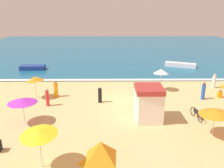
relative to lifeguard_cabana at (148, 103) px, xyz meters
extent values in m
plane|color=#D8B775|center=(-1.90, 3.81, -1.34)|extent=(60.00, 60.00, 0.00)
cube|color=#196084|center=(-1.90, 31.81, -1.29)|extent=(60.00, 44.00, 0.10)
cube|color=white|center=(-1.90, 10.11, -1.23)|extent=(57.00, 0.70, 0.01)
cube|color=white|center=(0.00, 0.00, -0.20)|extent=(1.97, 2.16, 2.27)
cube|color=#A5332D|center=(0.00, 0.00, 1.11)|extent=(1.99, 2.22, 0.36)
cylinder|color=silver|center=(2.24, 6.65, -0.24)|extent=(0.05, 0.05, 2.20)
cone|color=white|center=(2.24, 6.65, 0.68)|extent=(1.62, 1.65, 0.57)
cylinder|color=silver|center=(-6.47, -5.56, -0.25)|extent=(0.05, 0.05, 2.17)
cone|color=yellow|center=(-6.47, -5.56, 0.73)|extent=(2.44, 2.45, 0.51)
cylinder|color=silver|center=(-9.73, 4.65, -0.33)|extent=(0.05, 0.05, 2.02)
cone|color=orange|center=(-9.73, 4.65, 0.53)|extent=(2.12, 2.09, 0.58)
cylinder|color=silver|center=(3.89, -2.45, -0.42)|extent=(0.05, 0.05, 1.83)
cone|color=orange|center=(3.89, -2.45, 0.39)|extent=(2.83, 2.83, 0.43)
cylinder|color=silver|center=(-9.09, -0.49, -0.39)|extent=(0.05, 0.05, 1.89)
cone|color=#B733C6|center=(-9.09, -0.49, 0.44)|extent=(2.90, 2.90, 0.36)
pyramid|color=orange|center=(-3.37, -4.90, -0.79)|extent=(2.41, 2.41, 1.09)
torus|color=black|center=(3.80, -0.38, -1.01)|extent=(0.17, 0.72, 0.72)
torus|color=black|center=(3.64, 0.71, -1.01)|extent=(0.17, 0.72, 0.72)
cube|color=black|center=(3.72, 0.17, -0.79)|extent=(0.19, 0.88, 0.36)
cylinder|color=white|center=(8.02, 7.38, -0.68)|extent=(0.47, 0.47, 1.31)
sphere|color=beige|center=(8.02, 7.38, 0.08)|extent=(0.23, 0.23, 0.23)
cylinder|color=black|center=(-3.75, 3.47, -0.68)|extent=(0.47, 0.47, 1.32)
sphere|color=beige|center=(-3.75, 3.47, 0.08)|extent=(0.22, 0.22, 0.22)
cylinder|color=blue|center=(5.70, 4.18, -0.63)|extent=(0.48, 0.48, 1.40)
sphere|color=brown|center=(5.70, 4.18, 0.17)|extent=(0.23, 0.23, 0.23)
cube|color=orange|center=(7.45, 4.60, -1.05)|extent=(0.39, 0.39, 0.58)
sphere|color=#9E6B47|center=(7.45, 4.60, -0.65)|extent=(0.24, 0.24, 0.24)
cylinder|color=orange|center=(-7.96, 4.93, -0.66)|extent=(0.54, 0.54, 1.34)
sphere|color=#9E6B47|center=(-7.96, 4.93, 0.11)|extent=(0.23, 0.23, 0.23)
cylinder|color=red|center=(-8.20, 2.75, -0.66)|extent=(0.35, 0.35, 1.36)
sphere|color=beige|center=(-8.20, 2.75, 0.14)|extent=(0.27, 0.27, 0.27)
cube|color=orange|center=(-4.05, -5.44, -1.33)|extent=(1.23, 1.13, 0.01)
cube|color=navy|center=(-13.25, 14.96, -0.95)|extent=(3.28, 1.48, 0.57)
cube|color=white|center=(7.01, 16.22, -0.93)|extent=(4.22, 2.41, 0.62)
camera|label=1|loc=(-2.83, -16.35, 6.76)|focal=38.33mm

